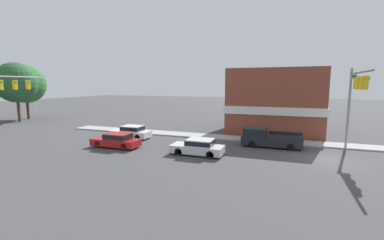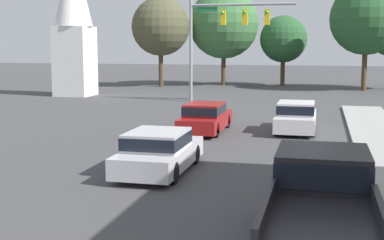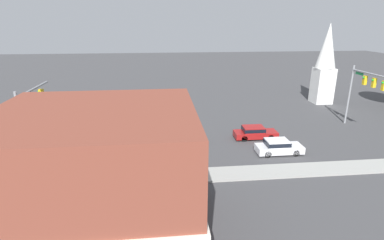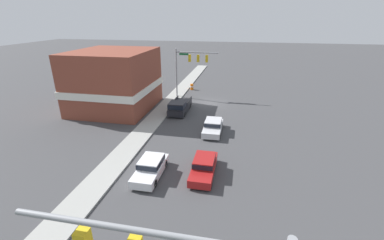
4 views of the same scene
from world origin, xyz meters
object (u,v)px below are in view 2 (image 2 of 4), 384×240
Objects in this scene: car_oncoming at (296,116)px; pickup_truck_parked at (322,203)px; car_second_ahead at (205,117)px; car_lead at (159,150)px.

pickup_truck_parked is at bearing 94.75° from car_oncoming.
car_oncoming is 14.52m from pickup_truck_parked.
car_oncoming is 0.96× the size of car_second_ahead.
car_lead is 0.96× the size of car_second_ahead.
pickup_truck_parked reaches higher than car_oncoming.
car_second_ahead is 14.43m from pickup_truck_parked.
car_oncoming is at bearing 94.75° from pickup_truck_parked.
pickup_truck_parked is (1.20, -14.47, 0.14)m from car_oncoming.
car_second_ahead is at bearing 91.69° from car_lead.
pickup_truck_parked reaches higher than car_lead.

